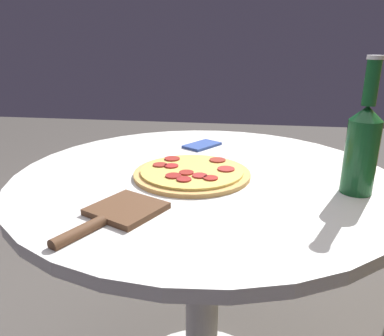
% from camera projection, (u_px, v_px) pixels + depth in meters
% --- Properties ---
extents(table, '(0.92, 0.92, 0.73)m').
position_uv_depth(table, '(203.00, 238.00, 0.99)').
color(table, silver).
rests_on(table, ground_plane).
extents(pizza, '(0.28, 0.28, 0.02)m').
position_uv_depth(pizza, '(192.00, 173.00, 0.90)').
color(pizza, tan).
rests_on(pizza, table).
extents(beer_bottle, '(0.07, 0.07, 0.28)m').
position_uv_depth(beer_bottle, '(362.00, 145.00, 0.77)').
color(beer_bottle, '#144C23').
rests_on(beer_bottle, table).
extents(pizza_paddle, '(0.24, 0.16, 0.02)m').
position_uv_depth(pizza_paddle, '(117.00, 214.00, 0.69)').
color(pizza_paddle, brown).
rests_on(pizza_paddle, table).
extents(napkin, '(0.13, 0.12, 0.01)m').
position_uv_depth(napkin, '(202.00, 145.00, 1.16)').
color(napkin, '#334C99').
rests_on(napkin, table).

